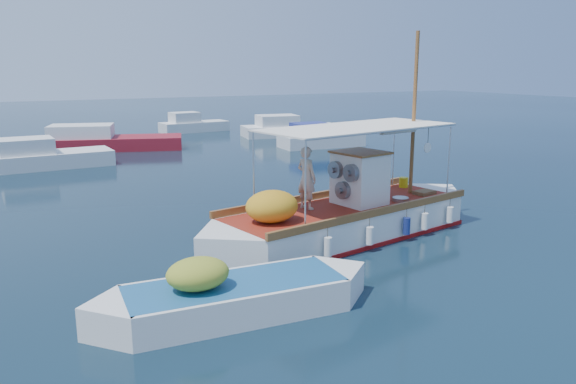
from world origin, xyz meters
name	(u,v)px	position (x,y,z in m)	size (l,w,h in m)	color
ground	(330,233)	(0.00, 0.00, 0.00)	(160.00, 160.00, 0.00)	black
fishing_caique	(345,219)	(0.22, -0.51, 0.58)	(10.52, 4.22, 6.52)	white
dinghy	(233,300)	(-5.01, -4.08, 0.33)	(6.39, 2.11, 1.56)	white
bg_boat_nw	(43,158)	(-6.97, 17.03, 0.49)	(6.55, 2.70, 1.80)	silver
bg_boat_n	(101,142)	(-3.14, 22.40, 0.49)	(9.90, 5.47, 1.80)	maroon
bg_boat_ne	(319,139)	(9.78, 16.99, 0.49)	(5.63, 2.57, 1.80)	silver
bg_boat_e	(288,129)	(10.79, 23.24, 0.49)	(7.66, 3.78, 1.80)	silver
bg_boat_far_n	(192,126)	(5.22, 29.31, 0.49)	(5.56, 2.45, 1.80)	silver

